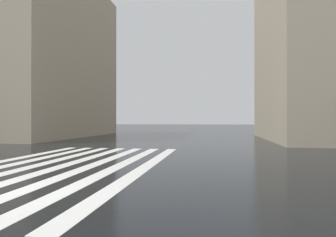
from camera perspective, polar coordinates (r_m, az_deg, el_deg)
The scene contains 2 objects.
ground_plane at distance 8.06m, azimuth -26.86°, elevation -12.12°, with size 220.00×220.00×0.00m, color black.
zebra_crossing at distance 11.85m, azimuth -18.64°, elevation -8.30°, with size 13.00×6.50×0.01m.
Camera 1 is at (-6.39, -4.61, 1.65)m, focal length 32.14 mm.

